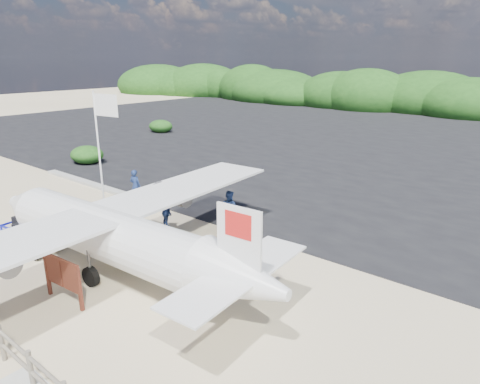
% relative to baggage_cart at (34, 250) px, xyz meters
% --- Properties ---
extents(ground, '(160.00, 160.00, 0.00)m').
position_rel_baggage_cart_xyz_m(ground, '(2.75, 1.42, 0.00)').
color(ground, beige).
extents(asphalt_apron, '(90.00, 50.00, 0.04)m').
position_rel_baggage_cart_xyz_m(asphalt_apron, '(2.75, 31.42, 0.00)').
color(asphalt_apron, '#B2B2B2').
rests_on(asphalt_apron, ground).
extents(lagoon, '(9.00, 7.00, 0.40)m').
position_rel_baggage_cart_xyz_m(lagoon, '(-6.25, 2.92, 0.00)').
color(lagoon, '#B2B2B2').
rests_on(lagoon, ground).
extents(vegetation_band, '(124.00, 8.00, 4.40)m').
position_rel_baggage_cart_xyz_m(vegetation_band, '(2.75, 56.42, 0.00)').
color(vegetation_band, '#B2B2B2').
rests_on(vegetation_band, ground).
extents(baggage_cart, '(2.57, 1.66, 1.21)m').
position_rel_baggage_cart_xyz_m(baggage_cart, '(0.00, 0.00, 0.00)').
color(baggage_cart, '#0C13B6').
rests_on(baggage_cart, ground).
extents(flagpole, '(1.27, 0.66, 6.06)m').
position_rel_baggage_cart_xyz_m(flagpole, '(1.62, 2.27, 0.00)').
color(flagpole, white).
rests_on(flagpole, ground).
extents(signboard, '(1.86, 0.32, 1.52)m').
position_rel_baggage_cart_xyz_m(signboard, '(4.46, -1.20, 0.00)').
color(signboard, '#60291B').
rests_on(signboard, ground).
extents(crew_a, '(0.72, 0.57, 1.75)m').
position_rel_baggage_cart_xyz_m(crew_a, '(-1.53, 6.16, 0.88)').
color(crew_a, navy).
rests_on(crew_a, ground).
extents(crew_b, '(0.87, 0.71, 1.67)m').
position_rel_baggage_cart_xyz_m(crew_b, '(4.38, 6.68, 0.84)').
color(crew_b, navy).
rests_on(crew_b, ground).
extents(crew_c, '(0.95, 0.57, 1.51)m').
position_rel_baggage_cart_xyz_m(crew_c, '(2.38, 4.77, 0.75)').
color(crew_c, navy).
rests_on(crew_c, ground).
extents(aircraft_small, '(11.09, 11.09, 2.84)m').
position_rel_baggage_cart_xyz_m(aircraft_small, '(-6.08, 38.24, 0.00)').
color(aircraft_small, '#B2B2B2').
rests_on(aircraft_small, ground).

